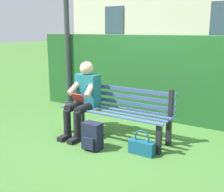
% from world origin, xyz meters
% --- Properties ---
extents(ground, '(60.00, 60.00, 0.00)m').
position_xyz_m(ground, '(0.00, 0.00, 0.00)').
color(ground, '#3D6B2D').
extents(park_bench, '(1.78, 0.54, 0.84)m').
position_xyz_m(park_bench, '(0.00, -0.08, 0.44)').
color(park_bench, black).
rests_on(park_bench, ground).
extents(person_seated, '(0.44, 0.73, 1.19)m').
position_xyz_m(person_seated, '(0.54, 0.10, 0.63)').
color(person_seated, '#1E6672').
rests_on(person_seated, ground).
extents(hedge_backdrop, '(5.91, 0.66, 1.61)m').
position_xyz_m(hedge_backdrop, '(-0.40, -1.52, 0.81)').
color(hedge_backdrop, '#1E5123').
rests_on(hedge_backdrop, ground).
extents(backpack, '(0.27, 0.25, 0.40)m').
position_xyz_m(backpack, '(0.06, 0.54, 0.19)').
color(backpack, '#191E33').
rests_on(backpack, ground).
extents(handbag, '(0.36, 0.13, 0.35)m').
position_xyz_m(handbag, '(-0.62, 0.32, 0.11)').
color(handbag, navy).
rests_on(handbag, ground).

